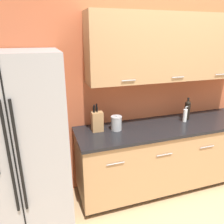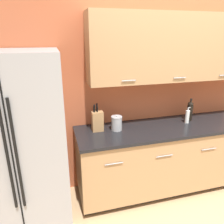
% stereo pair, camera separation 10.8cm
% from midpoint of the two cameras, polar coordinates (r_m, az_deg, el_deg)
% --- Properties ---
extents(wall_back, '(10.00, 0.39, 2.60)m').
position_cam_midpoint_polar(wall_back, '(2.97, 15.77, 8.61)').
color(wall_back, '#BC5B38').
rests_on(wall_back, ground_plane).
extents(counter_unit, '(2.46, 0.64, 0.91)m').
position_cam_midpoint_polar(counter_unit, '(3.06, 16.17, -11.04)').
color(counter_unit, black).
rests_on(counter_unit, ground_plane).
extents(refrigerator, '(0.91, 0.80, 1.85)m').
position_cam_midpoint_polar(refrigerator, '(2.40, -21.82, -7.99)').
color(refrigerator, '#9E9EA0').
rests_on(refrigerator, ground_plane).
extents(knife_block, '(0.13, 0.10, 0.33)m').
position_cam_midpoint_polar(knife_block, '(2.54, -2.63, -2.31)').
color(knife_block, '#A87A4C').
rests_on(knife_block, counter_unit).
extents(wine_bottle, '(0.07, 0.07, 0.29)m').
position_cam_midpoint_polar(wine_bottle, '(3.04, 20.64, 0.34)').
color(wine_bottle, black).
rests_on(wine_bottle, counter_unit).
extents(soap_dispenser, '(0.06, 0.05, 0.21)m').
position_cam_midpoint_polar(soap_dispenser, '(2.96, 20.06, -1.09)').
color(soap_dispenser, white).
rests_on(soap_dispenser, counter_unit).
extents(steel_canister, '(0.13, 0.13, 0.19)m').
position_cam_midpoint_polar(steel_canister, '(2.57, 2.42, -2.94)').
color(steel_canister, '#A3A3A5').
rests_on(steel_canister, counter_unit).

